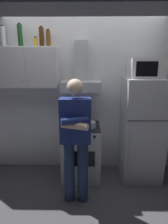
{
  "coord_description": "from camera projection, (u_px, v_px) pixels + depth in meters",
  "views": [
    {
      "loc": [
        0.04,
        -2.6,
        1.82
      ],
      "look_at": [
        0.0,
        0.0,
        1.15
      ],
      "focal_mm": 30.64,
      "sensor_mm": 36.0,
      "label": 1
    }
  ],
  "objects": [
    {
      "name": "upper_cabinet",
      "position": [
        29.0,
        68.0,
        2.91
      ],
      "size": [
        0.9,
        0.37,
        0.6
      ],
      "color": "silver"
    },
    {
      "name": "bottle_wine_green",
      "position": [
        20.0,
        36.0,
        2.82
      ],
      "size": [
        0.07,
        0.07,
        0.33
      ],
      "color": "#19471E",
      "rests_on": "upper_cabinet"
    },
    {
      "name": "range_hood",
      "position": [
        81.0,
        78.0,
        2.94
      ],
      "size": [
        0.6,
        0.44,
        0.75
      ],
      "color": "#B7BABF"
    },
    {
      "name": "microwave",
      "position": [
        146.0,
        69.0,
        2.78
      ],
      "size": [
        0.48,
        0.37,
        0.28
      ],
      "color": "silver",
      "rests_on": "refrigerator"
    },
    {
      "name": "bottle_rum_dark",
      "position": [
        42.0,
        37.0,
        2.83
      ],
      "size": [
        0.07,
        0.07,
        0.29
      ],
      "color": "#47230F",
      "rests_on": "upper_cabinet"
    },
    {
      "name": "cooking_pot",
      "position": [
        89.0,
        125.0,
        2.87
      ],
      "size": [
        0.29,
        0.19,
        0.09
      ],
      "color": "#B7BABF",
      "rests_on": "stove_oven"
    },
    {
      "name": "ground_plane",
      "position": [
        84.0,
        183.0,
        2.97
      ],
      "size": [
        7.0,
        7.0,
        0.0
      ],
      "primitive_type": "plane",
      "color": "#4C4C51"
    },
    {
      "name": "refrigerator",
      "position": [
        141.0,
        130.0,
        3.0
      ],
      "size": [
        0.6,
        0.62,
        1.6
      ],
      "color": "silver",
      "rests_on": "ground_plane"
    },
    {
      "name": "person_standing",
      "position": [
        76.0,
        138.0,
        2.4
      ],
      "size": [
        0.38,
        0.33,
        1.64
      ],
      "color": "navy",
      "rests_on": "ground_plane"
    },
    {
      "name": "back_wall_tiled",
      "position": [
        85.0,
        92.0,
        3.21
      ],
      "size": [
        4.8,
        0.1,
        2.7
      ],
      "primitive_type": "cube",
      "color": "white",
      "rests_on": "ground_plane"
    },
    {
      "name": "bottle_vodka_clear",
      "position": [
        3.0,
        37.0,
        2.83
      ],
      "size": [
        0.07,
        0.07,
        0.31
      ],
      "color": "silver",
      "rests_on": "upper_cabinet"
    },
    {
      "name": "bottle_spice_jar",
      "position": [
        36.0,
        42.0,
        2.84
      ],
      "size": [
        0.06,
        0.06,
        0.15
      ],
      "color": "gold",
      "rests_on": "upper_cabinet"
    },
    {
      "name": "bottle_beer_brown",
      "position": [
        48.0,
        39.0,
        2.84
      ],
      "size": [
        0.06,
        0.06,
        0.25
      ],
      "color": "brown",
      "rests_on": "upper_cabinet"
    },
    {
      "name": "stove_oven",
      "position": [
        81.0,
        151.0,
        3.1
      ],
      "size": [
        0.6,
        0.62,
        0.87
      ],
      "color": "white",
      "rests_on": "ground_plane"
    }
  ]
}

